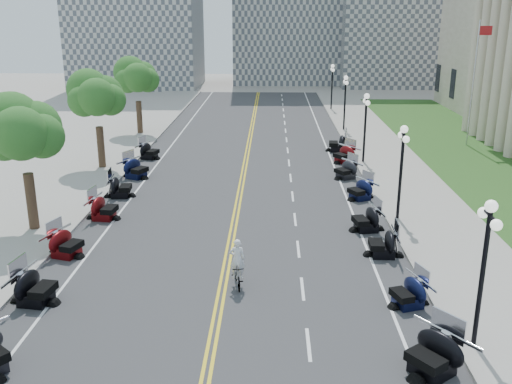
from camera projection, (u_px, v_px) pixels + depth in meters
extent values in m
plane|color=gray|center=(230.00, 248.00, 26.59)|extent=(160.00, 160.00, 0.00)
cube|color=#333335|center=(241.00, 186.00, 36.12)|extent=(16.00, 90.00, 0.01)
cube|color=yellow|center=(239.00, 186.00, 36.12)|extent=(0.12, 90.00, 0.00)
cube|color=yellow|center=(243.00, 186.00, 36.12)|extent=(0.12, 90.00, 0.00)
cube|color=white|center=(342.00, 187.00, 35.95)|extent=(0.12, 90.00, 0.00)
cube|color=white|center=(141.00, 185.00, 36.29)|extent=(0.12, 90.00, 0.00)
cube|color=white|center=(308.00, 344.00, 18.87)|extent=(0.12, 2.00, 0.00)
cube|color=white|center=(303.00, 289.00, 22.68)|extent=(0.12, 2.00, 0.00)
cube|color=white|center=(298.00, 249.00, 26.50)|extent=(0.12, 2.00, 0.00)
cube|color=white|center=(295.00, 219.00, 30.31)|extent=(0.12, 2.00, 0.00)
cube|color=white|center=(293.00, 196.00, 34.13)|extent=(0.12, 2.00, 0.00)
cube|color=white|center=(291.00, 178.00, 37.94)|extent=(0.12, 2.00, 0.00)
cube|color=white|center=(289.00, 163.00, 41.76)|extent=(0.12, 2.00, 0.00)
cube|color=white|center=(288.00, 150.00, 45.57)|extent=(0.12, 2.00, 0.00)
cube|color=white|center=(287.00, 140.00, 49.38)|extent=(0.12, 2.00, 0.00)
cube|color=white|center=(286.00, 131.00, 53.20)|extent=(0.12, 2.00, 0.00)
cube|color=white|center=(285.00, 123.00, 57.01)|extent=(0.12, 2.00, 0.00)
cube|color=white|center=(284.00, 116.00, 60.83)|extent=(0.12, 2.00, 0.00)
cube|color=white|center=(283.00, 110.00, 64.64)|extent=(0.12, 2.00, 0.00)
cube|color=white|center=(283.00, 104.00, 68.46)|extent=(0.12, 2.00, 0.00)
cube|color=white|center=(282.00, 100.00, 72.27)|extent=(0.12, 2.00, 0.00)
cube|color=white|center=(282.00, 95.00, 76.09)|extent=(0.12, 2.00, 0.00)
cube|color=#9E9991|center=(408.00, 187.00, 35.82)|extent=(5.00, 90.00, 0.15)
cube|color=#9E9991|center=(77.00, 184.00, 36.39)|extent=(5.00, 90.00, 0.15)
cube|color=#356023|center=(477.00, 157.00, 43.26)|extent=(9.00, 60.00, 0.10)
cube|color=gray|center=(408.00, 10.00, 84.68)|extent=(20.00, 14.00, 22.00)
imported|color=#A51414|center=(237.00, 275.00, 22.76)|extent=(0.73, 1.67, 0.97)
imported|color=silver|center=(237.00, 245.00, 22.36)|extent=(0.61, 0.40, 1.68)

